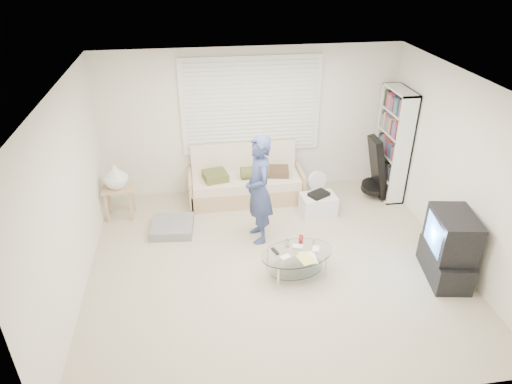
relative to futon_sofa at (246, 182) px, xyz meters
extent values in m
plane|color=tan|center=(0.15, -1.87, -0.31)|extent=(5.00, 5.00, 0.00)
cube|color=white|center=(0.15, 0.38, 0.94)|extent=(5.00, 0.02, 2.50)
cube|color=white|center=(0.15, -4.12, 0.94)|extent=(5.00, 0.02, 2.50)
cube|color=white|center=(-2.35, -1.87, 0.94)|extent=(0.02, 4.50, 2.50)
cube|color=white|center=(2.65, -1.87, 0.94)|extent=(0.02, 4.50, 2.50)
cube|color=white|center=(0.15, -1.87, 2.19)|extent=(5.00, 4.50, 0.02)
cube|color=white|center=(0.15, 0.35, 1.24)|extent=(2.32, 0.06, 1.62)
cube|color=black|center=(0.15, 0.34, 1.24)|extent=(2.20, 0.01, 1.50)
cube|color=silver|center=(0.15, 0.31, 1.24)|extent=(2.16, 0.04, 1.50)
cube|color=silver|center=(0.15, 0.33, 1.24)|extent=(2.32, 0.08, 1.62)
cube|color=tan|center=(0.00, -0.04, -0.16)|extent=(1.87, 0.75, 0.30)
cube|color=beige|center=(0.00, -0.06, 0.07)|extent=(1.79, 0.69, 0.15)
cube|color=beige|center=(0.00, 0.26, 0.35)|extent=(1.79, 0.21, 0.57)
cube|color=tan|center=(-0.94, -0.04, -0.05)|extent=(0.06, 0.75, 0.52)
cube|color=tan|center=(0.93, -0.04, -0.05)|extent=(0.06, 0.75, 0.52)
cube|color=#474C24|center=(-0.51, -0.09, 0.21)|extent=(0.44, 0.44, 0.13)
cylinder|color=#474C24|center=(0.14, -0.12, 0.24)|extent=(0.47, 0.21, 0.21)
cube|color=#473123|center=(0.56, -0.06, 0.20)|extent=(0.39, 0.39, 0.11)
cube|color=slate|center=(-1.24, -0.84, -0.24)|extent=(0.67, 0.67, 0.14)
cube|color=tan|center=(-2.07, -0.30, 0.21)|extent=(0.47, 0.38, 0.04)
cube|color=tan|center=(-2.26, -0.44, -0.05)|extent=(0.04, 0.04, 0.51)
cube|color=tan|center=(-1.88, -0.44, -0.05)|extent=(0.04, 0.04, 0.51)
cube|color=tan|center=(-2.26, -0.15, -0.05)|extent=(0.04, 0.04, 0.51)
cube|color=tan|center=(-1.88, -0.15, -0.05)|extent=(0.04, 0.04, 0.51)
imported|color=white|center=(-2.07, -0.30, 0.43)|extent=(0.38, 0.38, 0.40)
cube|color=white|center=(2.48, -0.19, 0.63)|extent=(0.30, 0.79, 1.88)
cube|color=black|center=(2.22, -0.30, 0.26)|extent=(0.36, 0.39, 1.09)
cylinder|color=black|center=(2.18, -0.30, -0.10)|extent=(0.39, 0.41, 0.19)
cylinder|color=white|center=(1.18, -0.28, -0.30)|extent=(0.23, 0.23, 0.03)
cylinder|color=white|center=(1.18, -0.28, -0.15)|extent=(0.03, 0.03, 0.30)
cylinder|color=white|center=(1.18, -0.28, 0.10)|extent=(0.36, 0.22, 0.35)
cylinder|color=white|center=(1.18, -0.28, 0.10)|extent=(0.10, 0.08, 0.09)
cube|color=white|center=(1.11, -0.67, -0.14)|extent=(0.58, 0.42, 0.33)
cube|color=black|center=(1.11, -0.67, 0.05)|extent=(0.38, 0.34, 0.06)
cube|color=black|center=(2.35, -2.46, -0.12)|extent=(0.60, 0.93, 0.39)
cube|color=black|center=(2.35, -2.46, 0.36)|extent=(0.59, 0.79, 0.56)
cube|color=#5394E7|center=(2.12, -2.42, 0.36)|extent=(0.11, 0.55, 0.42)
ellipsoid|color=silver|center=(0.41, -2.15, 0.05)|extent=(1.08, 0.80, 0.02)
ellipsoid|color=silver|center=(0.41, -2.15, -0.20)|extent=(0.82, 0.61, 0.01)
cylinder|color=silver|center=(0.11, -2.41, -0.14)|extent=(0.03, 0.03, 0.34)
cylinder|color=silver|center=(0.78, -2.28, -0.14)|extent=(0.03, 0.03, 0.34)
cylinder|color=silver|center=(0.04, -2.03, -0.14)|extent=(0.03, 0.03, 0.34)
cylinder|color=silver|center=(0.70, -1.90, -0.14)|extent=(0.03, 0.03, 0.34)
cube|color=white|center=(0.23, -2.26, 0.07)|extent=(0.16, 0.14, 0.04)
cube|color=white|center=(0.43, -2.06, 0.07)|extent=(0.15, 0.13, 0.04)
cube|color=white|center=(0.66, -2.15, 0.07)|extent=(0.13, 0.15, 0.04)
cylinder|color=silver|center=(0.31, -2.01, 0.11)|extent=(0.06, 0.06, 0.11)
cylinder|color=red|center=(0.50, -1.95, 0.12)|extent=(0.06, 0.06, 0.12)
cube|color=black|center=(0.13, -2.10, 0.07)|extent=(0.09, 0.16, 0.02)
cube|color=white|center=(0.53, -2.29, 0.06)|extent=(0.20, 0.27, 0.01)
cube|color=#D7CF5D|center=(0.49, -2.32, 0.07)|extent=(0.24, 0.28, 0.01)
imported|color=navy|center=(0.04, -1.22, 0.51)|extent=(0.47, 0.64, 1.64)
camera|label=1|loc=(-0.82, -6.85, 3.65)|focal=32.00mm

